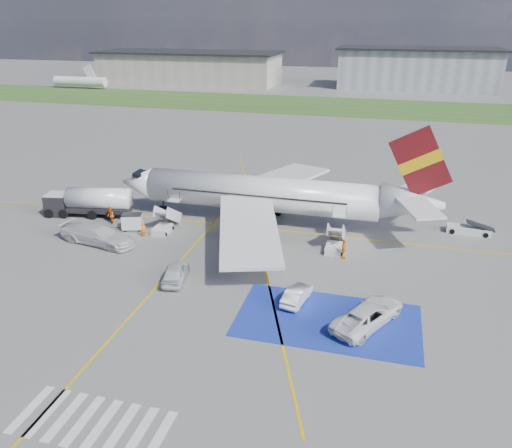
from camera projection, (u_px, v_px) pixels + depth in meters
The scene contains 22 objects.
ground at pixel (221, 279), 44.42m from camera, with size 400.00×400.00×0.00m, color #60605E.
grass_strip at pixel (338, 106), 129.08m from camera, with size 400.00×30.00×0.01m, color #2D4C1E.
taxiway_line_main at pixel (256, 228), 55.11m from camera, with size 120.00×0.20×0.01m, color gold.
taxiway_line_cross at pixel (114, 335), 36.69m from camera, with size 0.20×60.00×0.01m, color gold.
taxiway_line_diag at pixel (256, 228), 55.11m from camera, with size 0.20×60.00×0.01m, color gold.
staging_box at pixel (328, 320), 38.47m from camera, with size 14.00×8.00×0.01m, color #192D9A.
crosswalk at pixel (92, 423), 28.80m from camera, with size 9.00×4.00×0.01m.
terminal_west at pixel (190, 68), 171.40m from camera, with size 60.00×22.00×10.00m, color gray.
terminal_centre at pixel (417, 69), 157.65m from camera, with size 48.00×18.00×12.00m, color gray.
airliner at pixel (274, 195), 55.22m from camera, with size 36.81×32.95×11.92m.
airstairs_fwd at pixel (164, 226), 54.19m from camera, with size 1.90×5.20×3.60m.
airstairs_aft at pixel (335, 244), 49.79m from camera, with size 1.90×5.20×3.60m.
fuel_tanker at pixel (89, 204), 58.17m from camera, with size 10.20×4.33×3.38m.
gpu_cart at pixel (133, 223), 54.47m from camera, with size 2.49×1.98×1.82m.
belt_loader at pixel (469, 230), 53.71m from camera, with size 4.87×1.98×1.44m.
car_silver_a at pixel (176, 272), 44.02m from camera, with size 1.88×4.68×1.60m, color silver.
car_silver_b at pixel (297, 295), 40.72m from camera, with size 1.41×4.04×1.33m, color silver.
van_white_a at pixel (368, 312), 37.69m from camera, with size 2.54×5.52×2.07m, color white.
van_white_b at pixel (97, 232), 51.04m from camera, with size 2.60×6.39×2.50m, color silver.
crew_fwd at pixel (143, 230), 52.71m from camera, with size 0.58×0.38×1.60m, color orange.
crew_nose at pixel (110, 216), 55.92m from camera, with size 0.96×0.75×1.97m, color #FA600D.
crew_aft at pixel (344, 249), 47.87m from camera, with size 1.14×0.47×1.94m, color orange.
Camera 1 is at (13.04, -36.94, 21.73)m, focal length 35.00 mm.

